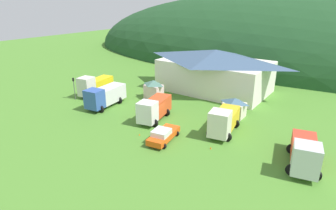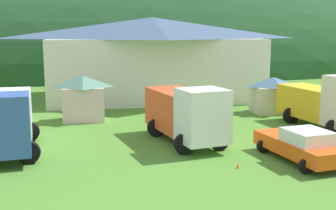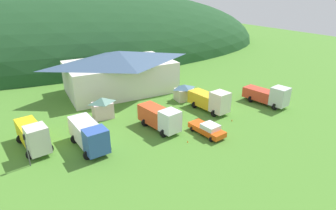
{
  "view_description": "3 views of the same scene",
  "coord_description": "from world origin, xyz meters",
  "px_view_note": "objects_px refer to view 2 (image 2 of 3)",
  "views": [
    {
      "loc": [
        22.25,
        -28.57,
        15.96
      ],
      "look_at": [
        0.28,
        2.36,
        1.65
      ],
      "focal_mm": 30.11,
      "sensor_mm": 36.0,
      "label": 1
    },
    {
      "loc": [
        -5.42,
        -22.96,
        6.24
      ],
      "look_at": [
        -1.09,
        1.63,
        1.92
      ],
      "focal_mm": 45.63,
      "sensor_mm": 36.0,
      "label": 2
    },
    {
      "loc": [
        -15.26,
        -29.93,
        17.49
      ],
      "look_at": [
        2.21,
        2.44,
        2.13
      ],
      "focal_mm": 29.36,
      "sensor_mm": 36.0,
      "label": 3
    }
  ],
  "objects_px": {
    "play_shed_pink": "(83,97)",
    "traffic_cone_mid_row": "(238,168)",
    "box_truck_blue": "(6,118)",
    "heavy_rig_striped": "(328,102)",
    "play_shed_cream": "(273,95)",
    "service_pickup_orange": "(301,145)",
    "depot_building": "(152,56)",
    "heavy_rig_white": "(186,112)"
  },
  "relations": [
    {
      "from": "play_shed_pink",
      "to": "traffic_cone_mid_row",
      "type": "height_order",
      "value": "play_shed_pink"
    },
    {
      "from": "box_truck_blue",
      "to": "heavy_rig_striped",
      "type": "xyz_separation_m",
      "value": [
        19.21,
        1.98,
        -0.01
      ]
    },
    {
      "from": "traffic_cone_mid_row",
      "to": "play_shed_cream",
      "type": "bearing_deg",
      "value": 60.45
    },
    {
      "from": "service_pickup_orange",
      "to": "depot_building",
      "type": "bearing_deg",
      "value": -178.33
    },
    {
      "from": "heavy_rig_white",
      "to": "heavy_rig_striped",
      "type": "relative_size",
      "value": 0.96
    },
    {
      "from": "play_shed_pink",
      "to": "heavy_rig_white",
      "type": "relative_size",
      "value": 0.45
    },
    {
      "from": "play_shed_pink",
      "to": "service_pickup_orange",
      "type": "bearing_deg",
      "value": -47.8
    },
    {
      "from": "play_shed_cream",
      "to": "service_pickup_orange",
      "type": "height_order",
      "value": "play_shed_cream"
    },
    {
      "from": "play_shed_cream",
      "to": "play_shed_pink",
      "type": "height_order",
      "value": "play_shed_pink"
    },
    {
      "from": "box_truck_blue",
      "to": "traffic_cone_mid_row",
      "type": "relative_size",
      "value": 16.48
    },
    {
      "from": "box_truck_blue",
      "to": "heavy_rig_white",
      "type": "xyz_separation_m",
      "value": [
        9.56,
        0.23,
        -0.04
      ]
    },
    {
      "from": "play_shed_cream",
      "to": "heavy_rig_striped",
      "type": "bearing_deg",
      "value": -79.66
    },
    {
      "from": "box_truck_blue",
      "to": "traffic_cone_mid_row",
      "type": "distance_m",
      "value": 12.03
    },
    {
      "from": "play_shed_pink",
      "to": "box_truck_blue",
      "type": "distance_m",
      "value": 8.43
    },
    {
      "from": "depot_building",
      "to": "heavy_rig_striped",
      "type": "bearing_deg",
      "value": -59.81
    },
    {
      "from": "service_pickup_orange",
      "to": "play_shed_pink",
      "type": "bearing_deg",
      "value": -147.09
    },
    {
      "from": "play_shed_cream",
      "to": "traffic_cone_mid_row",
      "type": "xyz_separation_m",
      "value": [
        -7.13,
        -12.58,
        -1.43
      ]
    },
    {
      "from": "play_shed_pink",
      "to": "heavy_rig_white",
      "type": "distance_m",
      "value": 9.3
    },
    {
      "from": "play_shed_cream",
      "to": "heavy_rig_white",
      "type": "xyz_separation_m",
      "value": [
        -8.55,
        -7.78,
        0.35
      ]
    },
    {
      "from": "box_truck_blue",
      "to": "service_pickup_orange",
      "type": "bearing_deg",
      "value": 67.01
    },
    {
      "from": "heavy_rig_white",
      "to": "heavy_rig_striped",
      "type": "xyz_separation_m",
      "value": [
        9.65,
        1.75,
        0.02
      ]
    },
    {
      "from": "box_truck_blue",
      "to": "service_pickup_orange",
      "type": "distance_m",
      "value": 14.91
    },
    {
      "from": "service_pickup_orange",
      "to": "box_truck_blue",
      "type": "bearing_deg",
      "value": -115.19
    },
    {
      "from": "play_shed_cream",
      "to": "box_truck_blue",
      "type": "bearing_deg",
      "value": -156.13
    },
    {
      "from": "service_pickup_orange",
      "to": "traffic_cone_mid_row",
      "type": "distance_m",
      "value": 3.46
    },
    {
      "from": "heavy_rig_white",
      "to": "heavy_rig_striped",
      "type": "height_order",
      "value": "heavy_rig_striped"
    },
    {
      "from": "traffic_cone_mid_row",
      "to": "depot_building",
      "type": "bearing_deg",
      "value": 92.27
    },
    {
      "from": "heavy_rig_striped",
      "to": "service_pickup_orange",
      "type": "relative_size",
      "value": 1.35
    },
    {
      "from": "traffic_cone_mid_row",
      "to": "play_shed_pink",
      "type": "bearing_deg",
      "value": 120.76
    },
    {
      "from": "box_truck_blue",
      "to": "heavy_rig_striped",
      "type": "height_order",
      "value": "heavy_rig_striped"
    },
    {
      "from": "play_shed_pink",
      "to": "traffic_cone_mid_row",
      "type": "xyz_separation_m",
      "value": [
        7.19,
        -12.09,
        -1.66
      ]
    },
    {
      "from": "heavy_rig_white",
      "to": "play_shed_pink",
      "type": "bearing_deg",
      "value": -154.08
    },
    {
      "from": "play_shed_pink",
      "to": "traffic_cone_mid_row",
      "type": "distance_m",
      "value": 14.17
    },
    {
      "from": "box_truck_blue",
      "to": "heavy_rig_striped",
      "type": "relative_size",
      "value": 1.03
    },
    {
      "from": "play_shed_cream",
      "to": "box_truck_blue",
      "type": "distance_m",
      "value": 19.81
    },
    {
      "from": "depot_building",
      "to": "box_truck_blue",
      "type": "bearing_deg",
      "value": -119.79
    },
    {
      "from": "play_shed_cream",
      "to": "heavy_rig_white",
      "type": "relative_size",
      "value": 0.45
    },
    {
      "from": "heavy_rig_striped",
      "to": "traffic_cone_mid_row",
      "type": "height_order",
      "value": "heavy_rig_striped"
    },
    {
      "from": "play_shed_pink",
      "to": "heavy_rig_striped",
      "type": "relative_size",
      "value": 0.44
    },
    {
      "from": "heavy_rig_striped",
      "to": "box_truck_blue",
      "type": "bearing_deg",
      "value": -94.04
    },
    {
      "from": "heavy_rig_striped",
      "to": "service_pickup_orange",
      "type": "xyz_separation_m",
      "value": [
        -4.9,
        -6.06,
        -0.97
      ]
    },
    {
      "from": "play_shed_cream",
      "to": "heavy_rig_white",
      "type": "height_order",
      "value": "heavy_rig_white"
    }
  ]
}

